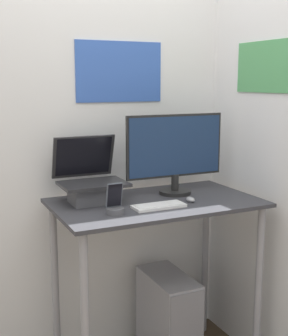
% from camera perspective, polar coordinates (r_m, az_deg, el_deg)
% --- Properties ---
extents(wall_back, '(6.00, 0.06, 2.60)m').
position_cam_1_polar(wall_back, '(2.73, -2.24, 4.35)').
color(wall_back, silver).
rests_on(wall_back, ground_plane).
extents(desk, '(1.06, 0.62, 0.98)m').
position_cam_1_polar(desk, '(2.48, 1.45, -7.63)').
color(desk, '#333338').
rests_on(desk, ground_plane).
extents(laptop, '(0.33, 0.31, 0.33)m').
position_cam_1_polar(laptop, '(2.42, -6.39, -2.09)').
color(laptop, '#4C4C51').
rests_on(laptop, desk).
extents(monitor, '(0.58, 0.18, 0.44)m').
position_cam_1_polar(monitor, '(2.55, 3.82, 1.84)').
color(monitor, black).
rests_on(monitor, desk).
extents(keyboard, '(0.26, 0.11, 0.02)m').
position_cam_1_polar(keyboard, '(2.31, 1.82, -4.63)').
color(keyboard, white).
rests_on(keyboard, desk).
extents(mouse, '(0.04, 0.06, 0.03)m').
position_cam_1_polar(mouse, '(2.42, 5.70, -3.85)').
color(mouse, '#99999E').
rests_on(mouse, desk).
extents(cell_phone, '(0.08, 0.08, 0.15)m').
position_cam_1_polar(cell_phone, '(2.20, -3.54, -4.67)').
color(cell_phone, '#4C4C51').
rests_on(cell_phone, desk).
extents(computer_tower, '(0.21, 0.43, 0.53)m').
position_cam_1_polar(computer_tower, '(2.79, 2.97, -17.97)').
color(computer_tower, gray).
rests_on(computer_tower, ground_plane).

